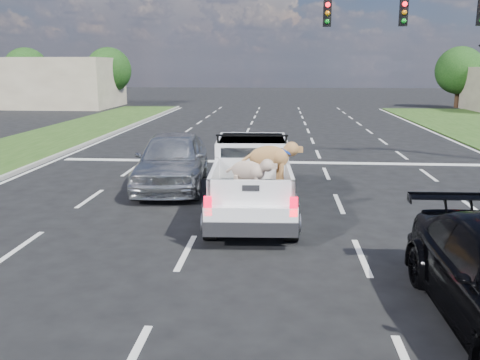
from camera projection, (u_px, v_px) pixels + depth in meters
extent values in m
plane|color=black|center=(273.00, 255.00, 10.13)|extent=(160.00, 160.00, 0.00)
cube|color=silver|center=(113.00, 183.00, 16.36)|extent=(0.12, 60.00, 0.01)
cube|color=silver|center=(220.00, 185.00, 16.09)|extent=(0.12, 60.00, 0.01)
cube|color=silver|center=(332.00, 187.00, 15.83)|extent=(0.12, 60.00, 0.01)
cube|color=silver|center=(447.00, 189.00, 15.56)|extent=(0.12, 60.00, 0.01)
cube|color=silver|center=(7.00, 181.00, 16.63)|extent=(0.15, 60.00, 0.01)
cube|color=silver|center=(277.00, 162.00, 19.85)|extent=(17.00, 0.45, 0.01)
cube|color=black|center=(404.00, 13.00, 18.76)|extent=(0.30, 0.18, 0.95)
sphere|color=#FF0712|center=(405.00, 4.00, 18.59)|extent=(0.18, 0.18, 0.18)
cube|color=black|center=(327.00, 13.00, 18.97)|extent=(0.30, 0.18, 0.95)
sphere|color=#FF0712|center=(328.00, 5.00, 18.80)|extent=(0.18, 0.18, 0.18)
cube|color=beige|center=(59.00, 83.00, 46.18)|extent=(10.00, 8.00, 4.40)
cylinder|color=#332114|center=(29.00, 94.00, 48.67)|extent=(0.44, 0.44, 2.16)
sphere|color=#12330E|center=(26.00, 70.00, 48.19)|extent=(4.20, 4.20, 4.20)
cylinder|color=#332114|center=(110.00, 94.00, 48.07)|extent=(0.44, 0.44, 2.16)
sphere|color=#12330E|center=(109.00, 70.00, 47.58)|extent=(4.20, 4.20, 4.20)
cylinder|color=#332114|center=(457.00, 96.00, 45.63)|extent=(0.44, 0.44, 2.16)
sphere|color=#12330E|center=(460.00, 70.00, 45.15)|extent=(4.20, 4.20, 4.20)
cylinder|color=black|center=(210.00, 223.00, 10.94)|extent=(0.32, 0.78, 0.76)
cylinder|color=black|center=(291.00, 223.00, 10.89)|extent=(0.32, 0.78, 0.76)
cylinder|color=black|center=(222.00, 184.00, 14.57)|extent=(0.32, 0.78, 0.76)
cylinder|color=black|center=(283.00, 184.00, 14.51)|extent=(0.32, 0.78, 0.76)
cube|color=white|center=(252.00, 189.00, 12.72)|extent=(2.16, 5.40, 0.52)
cube|color=white|center=(252.00, 154.00, 13.79)|extent=(1.95, 2.39, 0.86)
cube|color=black|center=(252.00, 160.00, 12.67)|extent=(1.56, 0.10, 0.62)
cylinder|color=black|center=(252.00, 135.00, 12.67)|extent=(1.81, 0.14, 0.05)
cube|color=black|center=(251.00, 192.00, 11.52)|extent=(1.91, 2.64, 0.06)
cube|color=white|center=(214.00, 179.00, 11.48)|extent=(0.20, 2.56, 0.52)
cube|color=white|center=(289.00, 179.00, 11.43)|extent=(0.20, 2.56, 0.52)
cube|color=white|center=(251.00, 193.00, 10.24)|extent=(1.79, 0.16, 0.52)
cube|color=#FD0525|center=(208.00, 206.00, 10.11)|extent=(0.16, 0.07, 0.40)
cube|color=#FD0525|center=(294.00, 207.00, 10.06)|extent=(0.16, 0.07, 0.40)
cube|color=black|center=(251.00, 228.00, 10.26)|extent=(1.94, 0.39, 0.30)
imported|color=#B0B3B7|center=(172.00, 160.00, 15.67)|extent=(2.40, 5.17, 1.71)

